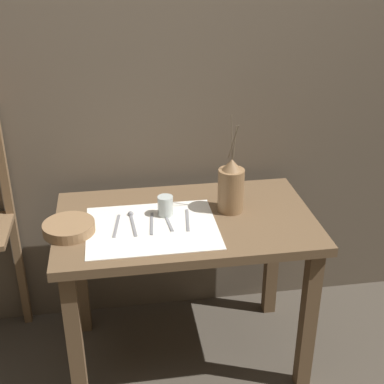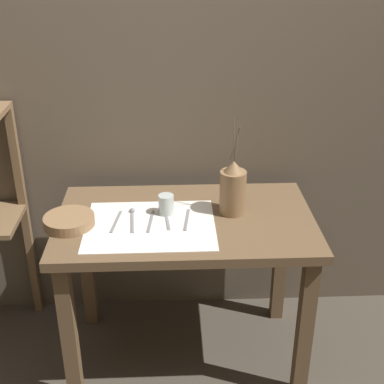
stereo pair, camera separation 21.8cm
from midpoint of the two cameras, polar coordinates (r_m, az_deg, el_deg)
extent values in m
plane|color=#473F35|center=(2.68, 1.82, -16.86)|extent=(12.00, 12.00, 0.00)
cube|color=brown|center=(2.47, 1.48, 11.49)|extent=(7.00, 0.06, 2.40)
cube|color=brown|center=(2.25, 2.08, -3.29)|extent=(1.08, 0.65, 0.04)
cube|color=brown|center=(2.26, -10.20, -15.02)|extent=(0.06, 0.06, 0.70)
cube|color=brown|center=(2.33, 14.66, -14.09)|extent=(0.06, 0.06, 0.70)
cube|color=brown|center=(2.68, -8.88, -7.62)|extent=(0.06, 0.06, 0.70)
cube|color=brown|center=(2.74, 11.68, -7.06)|extent=(0.06, 0.06, 0.70)
cube|color=brown|center=(2.70, -15.22, -2.49)|extent=(0.04, 0.04, 1.14)
cube|color=white|center=(2.18, -1.61, -3.65)|extent=(0.53, 0.42, 0.00)
cylinder|color=olive|center=(2.25, 7.14, -0.10)|extent=(0.11, 0.11, 0.19)
cone|color=olive|center=(2.20, 7.31, 2.67)|extent=(0.08, 0.08, 0.05)
cylinder|color=brown|center=(2.17, 7.40, 5.61)|extent=(0.01, 0.01, 0.19)
cylinder|color=brown|center=(2.17, 7.71, 5.01)|extent=(0.02, 0.01, 0.14)
cylinder|color=brown|center=(2.16, 7.54, 5.10)|extent=(0.03, 0.04, 0.15)
cylinder|color=#8E6B47|center=(2.20, -10.23, -3.14)|extent=(0.21, 0.21, 0.04)
cylinder|color=#B7C1BC|center=(2.24, 0.01, -1.41)|extent=(0.07, 0.07, 0.09)
cube|color=gray|center=(2.21, -5.31, -3.24)|extent=(0.04, 0.18, 0.00)
cube|color=gray|center=(2.20, -3.57, -3.26)|extent=(0.02, 0.18, 0.00)
sphere|color=gray|center=(2.28, -3.69, -2.09)|extent=(0.02, 0.02, 0.02)
cube|color=gray|center=(2.20, -1.60, -3.22)|extent=(0.03, 0.18, 0.00)
cube|color=gray|center=(2.22, 0.15, -2.98)|extent=(0.03, 0.18, 0.00)
sphere|color=gray|center=(2.29, -0.16, -1.83)|extent=(0.02, 0.02, 0.02)
cube|color=gray|center=(2.21, 2.28, -3.05)|extent=(0.03, 0.18, 0.00)
camera|label=1|loc=(0.11, -87.14, 1.41)|focal=50.00mm
camera|label=2|loc=(0.11, 92.86, -1.41)|focal=50.00mm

